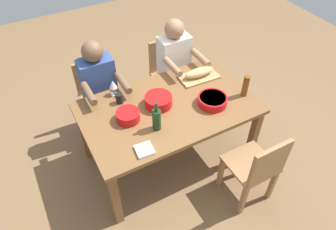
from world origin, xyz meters
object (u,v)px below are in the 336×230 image
object	(u,v)px
serving_bowl_greens	(128,115)
wine_glass	(113,85)
chair_far_left	(97,93)
diner_far_right	(176,63)
beer_bottle	(246,86)
wine_bottle	(157,119)
napkin_stack	(144,150)
diner_far_left	(100,87)
chair_far_right	(168,70)
serving_bowl_fruit	(213,100)
bread_loaf	(199,72)
dining_table	(168,113)
serving_bowl_salad	(158,100)
cup_far_left	(119,98)
chair_near_right	(257,167)
cutting_board	(199,77)

from	to	relation	value
serving_bowl_greens	wine_glass	bearing A→B (deg)	87.20
chair_far_left	wine_glass	world-z (taller)	wine_glass
chair_far_left	diner_far_right	size ratio (longest dim) A/B	0.71
serving_bowl_greens	beer_bottle	bearing A→B (deg)	-11.14
beer_bottle	wine_bottle	bearing A→B (deg)	179.68
serving_bowl_greens	napkin_stack	size ratio (longest dim) A/B	1.51
diner_far_left	wine_bottle	xyz separation A→B (m)	(0.23, -0.83, 0.15)
chair_far_right	napkin_stack	distance (m)	1.50
chair_far_right	serving_bowl_fruit	world-z (taller)	chair_far_right
serving_bowl_fruit	chair_far_left	bearing A→B (deg)	130.07
bread_loaf	beer_bottle	xyz separation A→B (m)	(0.23, -0.44, 0.04)
beer_bottle	chair_far_left	bearing A→B (deg)	138.85
serving_bowl_greens	bread_loaf	world-z (taller)	bread_loaf
dining_table	napkin_stack	world-z (taller)	napkin_stack
bread_loaf	beer_bottle	distance (m)	0.50
chair_far_left	chair_far_right	world-z (taller)	same
serving_bowl_salad	napkin_stack	xyz separation A→B (m)	(-0.35, -0.44, -0.04)
dining_table	chair_far_right	distance (m)	0.94
serving_bowl_fruit	cup_far_left	size ratio (longest dim) A/B	2.72
serving_bowl_salad	napkin_stack	bearing A→B (deg)	-128.84
chair_far_left	beer_bottle	distance (m)	1.59
serving_bowl_fruit	serving_bowl_greens	distance (m)	0.80
diner_far_right	bread_loaf	world-z (taller)	diner_far_right
diner_far_left	serving_bowl_fruit	distance (m)	1.15
chair_near_right	napkin_stack	distance (m)	1.01
beer_bottle	wine_glass	distance (m)	1.25
chair_far_left	serving_bowl_fruit	bearing A→B (deg)	-49.93
serving_bowl_salad	serving_bowl_greens	xyz separation A→B (m)	(-0.33, -0.05, -0.01)
diner_far_right	wine_bottle	size ratio (longest dim) A/B	4.14
bread_loaf	wine_glass	distance (m)	0.88
chair_far_right	beer_bottle	xyz separation A→B (m)	(0.28, -1.02, 0.37)
chair_far_left	beer_bottle	bearing A→B (deg)	-41.15
cutting_board	wine_bottle	world-z (taller)	wine_bottle
cup_far_left	serving_bowl_fruit	bearing A→B (deg)	-29.79
dining_table	diner_far_right	world-z (taller)	diner_far_right
diner_far_left	chair_near_right	size ratio (longest dim) A/B	1.41
serving_bowl_fruit	cutting_board	distance (m)	0.42
cutting_board	cup_far_left	size ratio (longest dim) A/B	3.95
chair_far_left	cup_far_left	bearing A→B (deg)	-82.53
chair_near_right	cutting_board	distance (m)	1.09
serving_bowl_greens	beer_bottle	size ratio (longest dim) A/B	0.96
wine_bottle	napkin_stack	xyz separation A→B (m)	(-0.20, -0.18, -0.10)
serving_bowl_greens	wine_glass	xyz separation A→B (m)	(0.02, 0.39, 0.06)
serving_bowl_salad	cup_far_left	distance (m)	0.37
bread_loaf	napkin_stack	size ratio (longest dim) A/B	2.29
bread_loaf	cutting_board	bearing A→B (deg)	0.00
diner_far_right	cutting_board	size ratio (longest dim) A/B	3.00
beer_bottle	cup_far_left	bearing A→B (deg)	156.77
diner_far_left	wine_glass	distance (m)	0.29
serving_bowl_fruit	dining_table	bearing A→B (deg)	156.69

